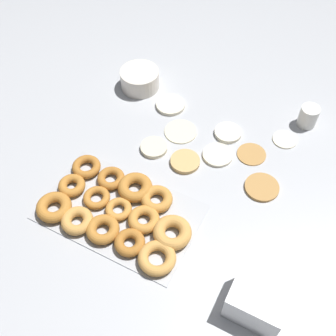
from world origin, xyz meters
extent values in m
plane|color=#B2B5BA|center=(0.00, 0.00, 0.00)|extent=(3.00, 3.00, 0.00)
cylinder|color=silver|center=(0.04, 0.19, 0.01)|extent=(0.09, 0.09, 0.01)
cylinder|color=#B27F42|center=(0.22, 0.03, 0.01)|extent=(0.11, 0.11, 0.01)
cylinder|color=tan|center=(-0.04, 0.01, 0.01)|extent=(0.10, 0.10, 0.01)
cylinder|color=beige|center=(0.04, 0.08, 0.01)|extent=(0.10, 0.10, 0.01)
cylinder|color=beige|center=(-0.16, 0.01, 0.01)|extent=(0.09, 0.09, 0.02)
cylinder|color=beige|center=(-0.11, 0.12, 0.00)|extent=(0.11, 0.11, 0.01)
cylinder|color=#B27F42|center=(0.14, 0.14, 0.00)|extent=(0.10, 0.10, 0.01)
cylinder|color=beige|center=(-0.20, 0.22, 0.01)|extent=(0.11, 0.11, 0.01)
cylinder|color=beige|center=(0.22, 0.26, 0.00)|extent=(0.08, 0.08, 0.01)
cube|color=#ADAFB5|center=(-0.13, -0.25, 0.00)|extent=(0.47, 0.29, 0.01)
torus|color=#B7752D|center=(-0.31, -0.34, 0.02)|extent=(0.11, 0.11, 0.03)
torus|color=#D19347|center=(-0.22, -0.34, 0.02)|extent=(0.09, 0.09, 0.03)
torus|color=#B7752D|center=(-0.14, -0.33, 0.02)|extent=(0.10, 0.10, 0.03)
torus|color=#AD6B28|center=(-0.05, -0.33, 0.02)|extent=(0.09, 0.09, 0.03)
torus|color=#D19347|center=(0.04, -0.34, 0.02)|extent=(0.11, 0.11, 0.03)
torus|color=#B7752D|center=(-0.31, -0.25, 0.02)|extent=(0.08, 0.08, 0.03)
torus|color=#B7752D|center=(-0.21, -0.25, 0.02)|extent=(0.08, 0.08, 0.02)
torus|color=#C68438|center=(-0.13, -0.25, 0.02)|extent=(0.08, 0.08, 0.02)
torus|color=#C68438|center=(-0.05, -0.25, 0.02)|extent=(0.09, 0.09, 0.03)
torus|color=#D19347|center=(0.05, -0.25, 0.02)|extent=(0.11, 0.11, 0.04)
torus|color=#AD6B28|center=(-0.31, -0.16, 0.02)|extent=(0.09, 0.09, 0.03)
torus|color=#AD6B28|center=(-0.21, -0.17, 0.02)|extent=(0.09, 0.09, 0.03)
torus|color=#B7752D|center=(-0.13, -0.16, 0.02)|extent=(0.11, 0.11, 0.03)
torus|color=#C68438|center=(-0.05, -0.17, 0.02)|extent=(0.10, 0.10, 0.03)
cylinder|color=silver|center=(-0.35, 0.26, 0.04)|extent=(0.15, 0.15, 0.07)
cube|color=white|center=(0.33, -0.34, 0.01)|extent=(0.14, 0.12, 0.02)
cube|color=white|center=(0.33, -0.34, 0.03)|extent=(0.14, 0.12, 0.02)
cube|color=white|center=(0.33, -0.34, 0.05)|extent=(0.14, 0.12, 0.02)
cube|color=white|center=(0.33, -0.34, 0.07)|extent=(0.14, 0.12, 0.02)
cube|color=white|center=(0.33, -0.34, 0.09)|extent=(0.14, 0.12, 0.02)
cylinder|color=white|center=(0.26, 0.36, 0.04)|extent=(0.06, 0.06, 0.08)
camera|label=1|loc=(0.30, -0.77, 1.09)|focal=45.00mm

